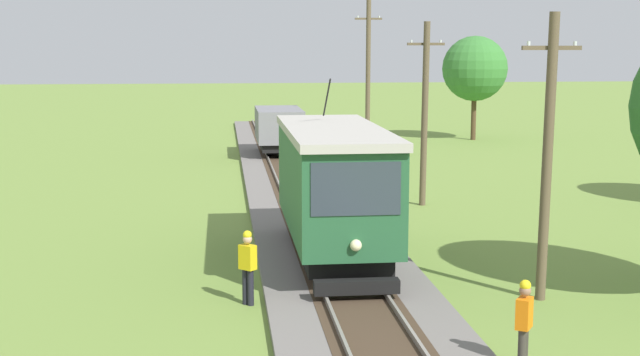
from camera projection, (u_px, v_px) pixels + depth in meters
red_tram at (334, 186)px, 23.97m from camera, size 2.60×8.54×4.79m
freight_car at (279, 128)px, 46.87m from camera, size 2.40×5.20×2.31m
utility_pole_near_tram at (547, 156)px, 20.20m from camera, size 1.40×0.46×6.80m
utility_pole_mid at (425, 112)px, 32.37m from camera, size 1.40×0.52×6.90m
utility_pole_far at (368, 79)px, 44.79m from camera, size 1.40×0.36×8.35m
gravel_pile at (347, 137)px, 50.58m from camera, size 2.02×2.02×1.36m
track_worker at (524, 322)px, 16.05m from camera, size 0.41×0.45×1.78m
second_worker at (248, 264)px, 20.26m from camera, size 0.44×0.44×1.78m
tree_left_near at (475, 69)px, 54.92m from camera, size 4.12×4.12×6.60m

